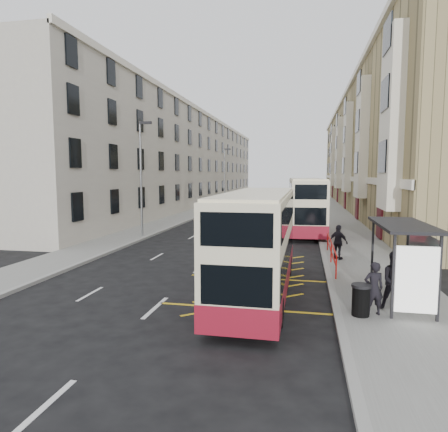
% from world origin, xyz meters
% --- Properties ---
extents(ground, '(200.00, 200.00, 0.00)m').
position_xyz_m(ground, '(0.00, 0.00, 0.00)').
color(ground, black).
rests_on(ground, ground).
extents(pavement_right, '(4.00, 120.00, 0.15)m').
position_xyz_m(pavement_right, '(8.00, 30.00, 0.07)').
color(pavement_right, slate).
rests_on(pavement_right, ground).
extents(pavement_left, '(3.00, 120.00, 0.15)m').
position_xyz_m(pavement_left, '(-7.50, 30.00, 0.07)').
color(pavement_left, slate).
rests_on(pavement_left, ground).
extents(kerb_right, '(0.25, 120.00, 0.15)m').
position_xyz_m(kerb_right, '(6.00, 30.00, 0.07)').
color(kerb_right, gray).
rests_on(kerb_right, ground).
extents(kerb_left, '(0.25, 120.00, 0.15)m').
position_xyz_m(kerb_left, '(-6.00, 30.00, 0.07)').
color(kerb_left, gray).
rests_on(kerb_left, ground).
extents(road_markings, '(10.00, 110.00, 0.01)m').
position_xyz_m(road_markings, '(0.00, 45.00, 0.01)').
color(road_markings, silver).
rests_on(road_markings, ground).
extents(terrace_right, '(10.75, 79.00, 15.25)m').
position_xyz_m(terrace_right, '(14.88, 45.38, 7.52)').
color(terrace_right, tan).
rests_on(terrace_right, ground).
extents(terrace_left, '(9.18, 79.00, 13.25)m').
position_xyz_m(terrace_left, '(-13.43, 45.50, 6.52)').
color(terrace_left, beige).
rests_on(terrace_left, ground).
extents(bus_shelter, '(1.65, 4.25, 2.70)m').
position_xyz_m(bus_shelter, '(8.34, -0.39, 2.14)').
color(bus_shelter, black).
rests_on(bus_shelter, pavement_right).
extents(guard_railing, '(0.06, 6.56, 1.01)m').
position_xyz_m(guard_railing, '(6.25, 5.75, 0.86)').
color(guard_railing, '#BE0E09').
rests_on(guard_railing, pavement_right).
extents(street_lamp_near, '(0.93, 0.18, 8.00)m').
position_xyz_m(street_lamp_near, '(-6.35, 12.00, 4.64)').
color(street_lamp_near, slate).
rests_on(street_lamp_near, pavement_left).
extents(street_lamp_far, '(0.93, 0.18, 8.00)m').
position_xyz_m(street_lamp_far, '(-6.35, 42.00, 4.64)').
color(street_lamp_far, slate).
rests_on(street_lamp_far, pavement_left).
extents(double_decker_front, '(2.27, 9.72, 3.87)m').
position_xyz_m(double_decker_front, '(3.24, 0.24, 1.97)').
color(double_decker_front, '#F8ECC2').
rests_on(double_decker_front, ground).
extents(double_decker_rear, '(2.98, 10.62, 4.19)m').
position_xyz_m(double_decker_rear, '(5.00, 16.87, 2.13)').
color(double_decker_rear, '#F8ECC2').
rests_on(double_decker_rear, ground).
extents(litter_bin, '(0.60, 0.60, 0.99)m').
position_xyz_m(litter_bin, '(6.67, -1.83, 0.66)').
color(litter_bin, black).
rests_on(litter_bin, pavement_right).
extents(pedestrian_near, '(0.68, 0.51, 1.67)m').
position_xyz_m(pedestrian_near, '(7.06, -1.64, 0.99)').
color(pedestrian_near, black).
rests_on(pedestrian_near, pavement_right).
extents(pedestrian_mid, '(0.94, 0.74, 1.90)m').
position_xyz_m(pedestrian_mid, '(7.82, -1.06, 1.10)').
color(pedestrian_mid, black).
rests_on(pedestrian_mid, pavement_right).
extents(pedestrian_far, '(1.10, 0.98, 1.79)m').
position_xyz_m(pedestrian_far, '(6.65, 6.53, 1.04)').
color(pedestrian_far, black).
rests_on(pedestrian_far, pavement_right).
extents(white_van, '(2.69, 5.39, 1.47)m').
position_xyz_m(white_van, '(-4.79, 39.96, 0.73)').
color(white_van, white).
rests_on(white_van, ground).
extents(car_silver, '(2.75, 4.91, 1.58)m').
position_xyz_m(car_silver, '(-5.20, 59.52, 0.79)').
color(car_silver, '#B3B7BC').
rests_on(car_silver, ground).
extents(car_dark, '(2.98, 4.58, 1.43)m').
position_xyz_m(car_dark, '(-5.20, 70.87, 0.71)').
color(car_dark, black).
rests_on(car_dark, ground).
extents(car_red, '(2.87, 5.22, 1.43)m').
position_xyz_m(car_red, '(3.38, 63.55, 0.72)').
color(car_red, maroon).
rests_on(car_red, ground).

